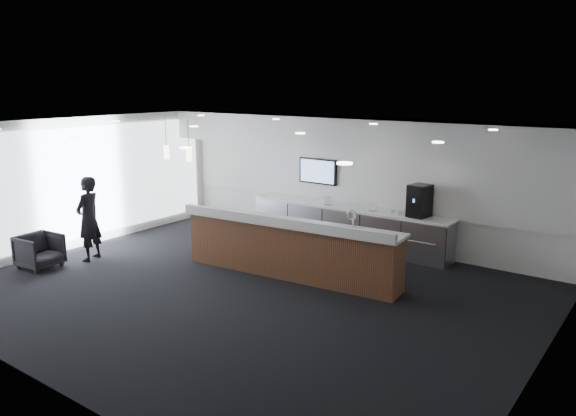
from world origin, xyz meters
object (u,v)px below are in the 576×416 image
Objects in this scene: armchair at (40,251)px; lounge_guest at (89,219)px; service_counter at (290,248)px; coffee_machine at (420,201)px.

lounge_guest is at bearing -27.79° from armchair.
service_counter is 4.44m from lounge_guest.
service_counter is 6.01× the size of armchair.
lounge_guest is (-4.09, -1.71, 0.33)m from service_counter.
coffee_machine is (1.60, 2.50, 0.72)m from service_counter.
service_counter is at bearing -64.26° from armchair.
coffee_machine reaches higher than armchair.
armchair is 1.16m from lounge_guest.
coffee_machine is 0.90× the size of armchair.
service_counter is 2.56× the size of lounge_guest.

